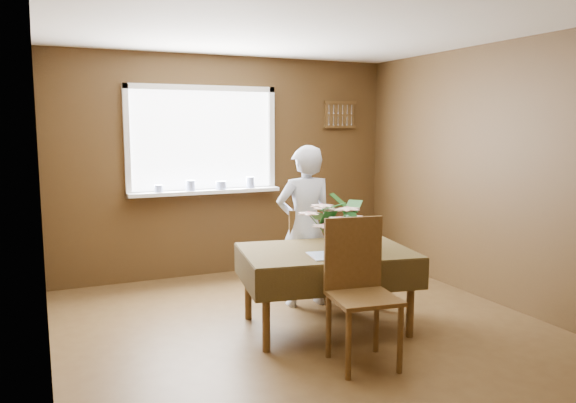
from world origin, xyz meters
name	(u,v)px	position (x,y,z in m)	size (l,w,h in m)	color
floor	(315,336)	(0.00, 0.00, 0.00)	(4.50, 4.50, 0.00)	#493219
ceiling	(317,22)	(0.00, 0.00, 2.50)	(4.50, 4.50, 0.00)	white
wall_back	(228,166)	(0.00, 2.25, 1.25)	(4.00, 4.00, 0.00)	brown
wall_front	(554,236)	(0.00, -2.25, 1.25)	(4.00, 4.00, 0.00)	brown
wall_left	(41,198)	(-2.00, 0.00, 1.25)	(4.50, 4.50, 0.00)	brown
wall_right	(507,176)	(2.00, 0.00, 1.25)	(4.50, 4.50, 0.00)	brown
window_assembly	(204,157)	(-0.29, 2.20, 1.36)	(1.72, 0.20, 1.22)	white
spoon_rack	(340,115)	(1.45, 2.22, 1.85)	(0.44, 0.05, 0.33)	brown
dining_table	(326,259)	(0.17, 0.14, 0.60)	(1.55, 1.18, 0.69)	brown
chair_far	(305,251)	(0.32, 0.87, 0.51)	(0.43, 0.43, 0.92)	brown
chair_near	(359,285)	(0.08, -0.55, 0.57)	(0.51, 0.51, 1.05)	brown
seated_woman	(305,226)	(0.28, 0.78, 0.77)	(0.56, 0.37, 1.54)	white
flower_bouquet	(335,220)	(0.17, -0.02, 0.96)	(0.50, 0.50, 0.43)	white
side_plate	(363,243)	(0.59, 0.23, 0.69)	(0.25, 0.25, 0.01)	white
table_knife	(354,254)	(0.29, -0.12, 0.69)	(0.02, 0.22, 0.00)	silver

